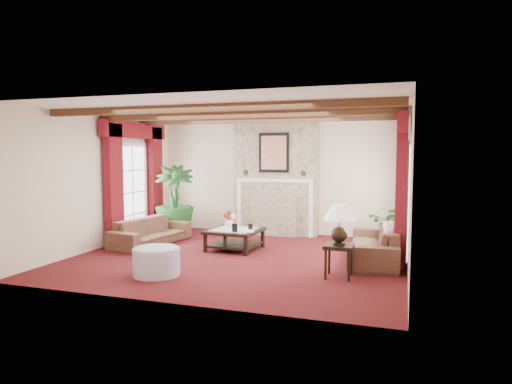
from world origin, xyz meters
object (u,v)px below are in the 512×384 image
(sofa_right, at_px, (374,237))
(sofa_left, at_px, (151,227))
(potted_palm, at_px, (174,215))
(ottoman, at_px, (156,262))
(side_table, at_px, (339,261))
(coffee_table, at_px, (235,239))

(sofa_right, bearing_deg, sofa_left, -92.59)
(potted_palm, distance_m, ottoman, 3.68)
(side_table, bearing_deg, ottoman, -164.25)
(sofa_left, xyz_separation_m, ottoman, (1.37, -2.10, -0.16))
(sofa_left, xyz_separation_m, potted_palm, (-0.11, 1.26, 0.09))
(side_table, xyz_separation_m, ottoman, (-2.78, -0.79, -0.04))
(ottoman, bearing_deg, side_table, 15.75)
(sofa_left, distance_m, side_table, 4.36)
(sofa_right, height_order, side_table, sofa_right)
(sofa_right, xyz_separation_m, potted_palm, (-4.71, 1.22, 0.04))
(sofa_right, xyz_separation_m, coffee_table, (-2.73, 0.06, -0.21))
(sofa_right, xyz_separation_m, side_table, (-0.44, -1.36, -0.16))
(sofa_left, bearing_deg, coffee_table, -78.09)
(sofa_right, relative_size, ottoman, 2.92)
(coffee_table, distance_m, ottoman, 2.25)
(sofa_right, distance_m, ottoman, 3.88)
(coffee_table, bearing_deg, sofa_left, -172.81)
(sofa_left, bearing_deg, side_table, -98.74)
(coffee_table, height_order, side_table, side_table)
(side_table, relative_size, ottoman, 0.70)
(side_table, bearing_deg, sofa_right, 71.85)
(potted_palm, distance_m, side_table, 4.99)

